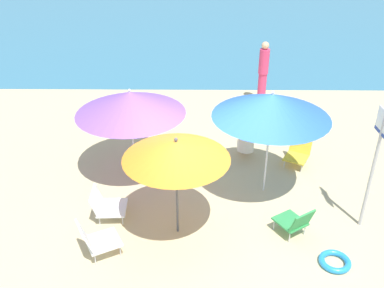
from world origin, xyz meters
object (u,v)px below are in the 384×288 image
at_px(person_b, 246,141).
at_px(beach_chair_d, 295,221).
at_px(beach_chair_c, 201,164).
at_px(beach_chair_e, 298,152).
at_px(warning_sign, 377,152).
at_px(person_a, 263,72).
at_px(swim_ring, 335,261).
at_px(beach_chair_a, 106,205).
at_px(umbrella_blue, 272,105).
at_px(beach_chair_b, 95,239).
at_px(umbrella_orange, 176,150).
at_px(umbrella_purple, 130,103).

bearing_deg(person_b, beach_chair_d, -163.73).
xyz_separation_m(beach_chair_c, beach_chair_e, (2.11, 0.53, -0.01)).
xyz_separation_m(beach_chair_d, warning_sign, (1.25, 0.31, 1.17)).
distance_m(person_a, swim_ring, 6.44).
relative_size(beach_chair_e, person_a, 0.42).
xyz_separation_m(beach_chair_a, beach_chair_e, (3.85, 1.91, 0.00)).
bearing_deg(umbrella_blue, person_b, 102.14).
distance_m(umbrella_blue, person_b, 1.83).
height_order(person_a, warning_sign, warning_sign).
distance_m(beach_chair_e, person_a, 3.41).
bearing_deg(beach_chair_d, umbrella_blue, -19.03).
height_order(beach_chair_d, swim_ring, beach_chair_d).
bearing_deg(beach_chair_e, person_a, -145.77).
distance_m(beach_chair_b, beach_chair_c, 2.91).
height_order(umbrella_orange, beach_chair_a, umbrella_orange).
bearing_deg(umbrella_purple, warning_sign, -21.40).
xyz_separation_m(beach_chair_b, beach_chair_c, (1.71, 2.35, -0.04)).
relative_size(umbrella_purple, beach_chair_d, 3.04).
distance_m(umbrella_blue, beach_chair_b, 3.79).
relative_size(umbrella_purple, beach_chair_e, 2.91).
height_order(beach_chair_b, warning_sign, warning_sign).
xyz_separation_m(umbrella_blue, person_a, (0.51, 4.37, -0.93)).
xyz_separation_m(person_b, swim_ring, (1.11, -3.20, -0.43)).
bearing_deg(beach_chair_b, swim_ring, -30.48).
bearing_deg(beach_chair_e, swim_ring, 27.61).
relative_size(person_b, warning_sign, 0.41).
relative_size(beach_chair_b, person_a, 0.44).
relative_size(beach_chair_b, beach_chair_c, 1.14).
height_order(beach_chair_c, person_b, person_b).
bearing_deg(beach_chair_c, beach_chair_b, 71.18).
bearing_deg(beach_chair_c, beach_chair_a, 55.72).
xyz_separation_m(beach_chair_b, swim_ring, (3.80, -0.16, -0.28)).
height_order(beach_chair_c, warning_sign, warning_sign).
bearing_deg(warning_sign, beach_chair_b, -171.54).
bearing_deg(person_a, umbrella_blue, -135.06).
relative_size(umbrella_orange, beach_chair_c, 2.72).
bearing_deg(umbrella_blue, beach_chair_b, -147.99).
xyz_separation_m(umbrella_blue, beach_chair_e, (0.87, 1.04, -1.57)).
bearing_deg(beach_chair_a, umbrella_orange, -18.35).
height_order(umbrella_blue, beach_chair_b, umbrella_blue).
bearing_deg(beach_chair_e, beach_chair_b, -24.99).
bearing_deg(beach_chair_d, swim_ring, -174.41).
distance_m(umbrella_orange, swim_ring, 3.07).
relative_size(umbrella_orange, person_b, 1.98).
distance_m(umbrella_orange, beach_chair_d, 2.39).
height_order(beach_chair_a, person_b, person_b).
relative_size(umbrella_blue, warning_sign, 0.96).
bearing_deg(beach_chair_b, beach_chair_e, 9.05).
relative_size(umbrella_purple, beach_chair_a, 3.53).
bearing_deg(swim_ring, beach_chair_c, 129.76).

